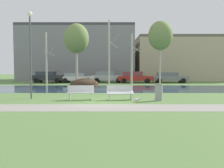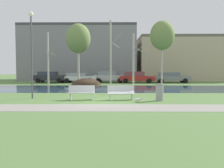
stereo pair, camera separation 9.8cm
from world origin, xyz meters
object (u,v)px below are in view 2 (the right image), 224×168
parked_wagon_fourth_red (136,77)px  parked_suv_fifth_grey (171,77)px  bench_right (121,92)px  streetlamp (31,41)px  parked_hatch_third_silver (109,77)px  bench_left (82,92)px  trash_bin (160,92)px  seagull (138,100)px  parked_van_nearest_dark (50,77)px  parked_sedan_second_white (79,77)px

parked_wagon_fourth_red → parked_suv_fifth_grey: 4.68m
bench_right → streetlamp: 6.43m
parked_hatch_third_silver → parked_wagon_fourth_red: parked_hatch_third_silver is taller
bench_left → parked_wagon_fourth_red: size_ratio=0.35×
trash_bin → seagull: bearing=-159.2°
trash_bin → bench_right: bearing=170.3°
trash_bin → parked_van_nearest_dark: 22.38m
seagull → parked_suv_fifth_grey: parked_suv_fifth_grey is taller
bench_left → streetlamp: streetlamp is taller
parked_suv_fifth_grey → parked_van_nearest_dark: bearing=178.4°
trash_bin → parked_van_nearest_dark: parked_van_nearest_dark is taller
streetlamp → parked_van_nearest_dark: streetlamp is taller
parked_van_nearest_dark → parked_sedan_second_white: parked_van_nearest_dark is taller
parked_sedan_second_white → parked_suv_fifth_grey: size_ratio=0.99×
seagull → parked_van_nearest_dark: size_ratio=0.11×
bench_right → trash_bin: 2.30m
bench_left → streetlamp: (-3.20, 0.65, 3.14)m
trash_bin → parked_van_nearest_dark: size_ratio=0.23×
bench_left → trash_bin: (4.64, -0.39, 0.04)m
bench_left → parked_suv_fifth_grey: 20.74m
bench_right → parked_hatch_third_silver: size_ratio=0.37×
parked_hatch_third_silver → parked_suv_fifth_grey: 8.31m
bench_right → parked_suv_fifth_grey: 19.76m
bench_left → parked_wagon_fourth_red: 18.73m
parked_van_nearest_dark → parked_suv_fifth_grey: size_ratio=0.91×
bench_right → seagull: (0.95, -0.88, -0.34)m
parked_hatch_third_silver → parked_suv_fifth_grey: (8.28, -0.78, -0.06)m
trash_bin → parked_hatch_third_silver: parked_hatch_third_silver is taller
seagull → parked_suv_fifth_grey: 20.28m
streetlamp → parked_sedan_second_white: streetlamp is taller
parked_sedan_second_white → parked_wagon_fourth_red: bearing=-4.4°
parked_van_nearest_dark → parked_hatch_third_silver: (8.02, 0.32, 0.01)m
streetlamp → parked_suv_fifth_grey: bearing=54.4°
bench_right → streetlamp: streetlamp is taller
seagull → parked_wagon_fourth_red: size_ratio=0.10×
parked_wagon_fourth_red → bench_right: bearing=-97.9°
parked_sedan_second_white → parked_suv_fifth_grey: bearing=-1.2°
trash_bin → parked_wagon_fourth_red: parked_wagon_fourth_red is taller
parked_sedan_second_white → parked_wagon_fourth_red: 7.71m
bench_left → bench_right: 2.37m
parked_van_nearest_dark → parked_hatch_third_silver: size_ratio=0.98×
streetlamp → parked_wagon_fourth_red: (8.07, 17.43, -2.82)m
streetlamp → parked_van_nearest_dark: bearing=101.1°
seagull → parked_sedan_second_white: size_ratio=0.10×
streetlamp → parked_van_nearest_dark: 18.78m
trash_bin → parked_wagon_fourth_red: size_ratio=0.21×
streetlamp → parked_hatch_third_silver: streetlamp is taller
parked_van_nearest_dark → parked_hatch_third_silver: bearing=2.3°
trash_bin → seagull: size_ratio=2.10×
bench_left → parked_sedan_second_white: size_ratio=0.35×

